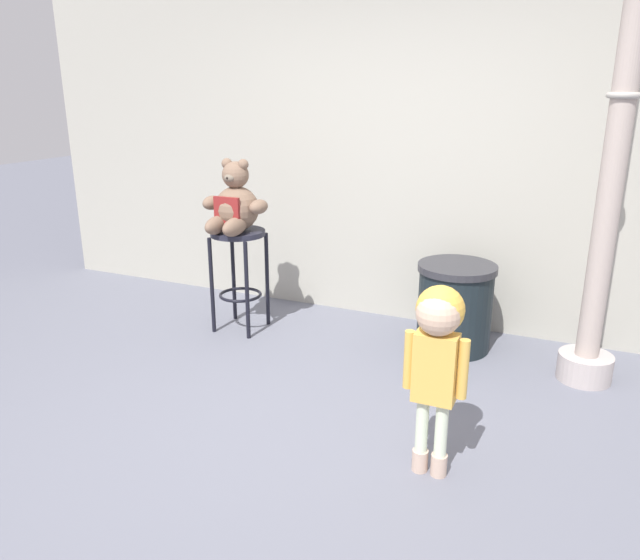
% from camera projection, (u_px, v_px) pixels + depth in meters
% --- Properties ---
extents(ground_plane, '(24.00, 24.00, 0.00)m').
position_uv_depth(ground_plane, '(270.00, 437.00, 3.43)').
color(ground_plane, slate).
extents(building_wall, '(6.81, 0.30, 3.44)m').
position_uv_depth(building_wall, '(400.00, 107.00, 4.85)').
color(building_wall, '#ADAA9C').
rests_on(building_wall, ground_plane).
extents(bar_stool_with_teddy, '(0.42, 0.42, 0.81)m').
position_uv_depth(bar_stool_with_teddy, '(239.00, 258.00, 4.80)').
color(bar_stool_with_teddy, '#222230').
rests_on(bar_stool_with_teddy, ground_plane).
extents(teddy_bear, '(0.53, 0.48, 0.55)m').
position_uv_depth(teddy_bear, '(235.00, 206.00, 4.65)').
color(teddy_bear, '#7B604D').
rests_on(teddy_bear, bar_stool_with_teddy).
extents(child_walking, '(0.32, 0.25, 0.99)m').
position_uv_depth(child_walking, '(437.00, 341.00, 2.91)').
color(child_walking, '#C8A995').
rests_on(child_walking, ground_plane).
extents(trash_bin, '(0.57, 0.57, 0.65)m').
position_uv_depth(trash_bin, '(455.00, 306.00, 4.51)').
color(trash_bin, black).
rests_on(trash_bin, ground_plane).
extents(lamppost, '(0.35, 0.35, 3.18)m').
position_uv_depth(lamppost, '(611.00, 189.00, 3.72)').
color(lamppost, '#B3A7A5').
rests_on(lamppost, ground_plane).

